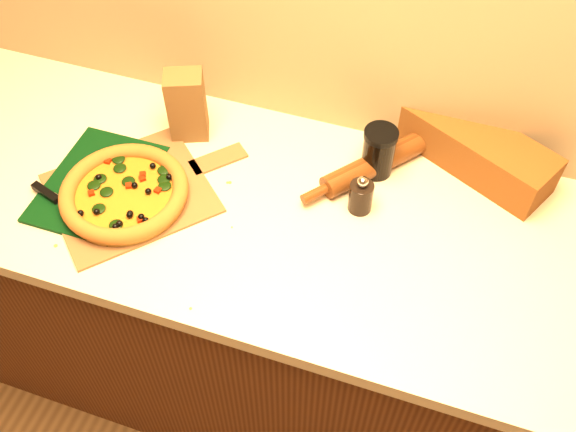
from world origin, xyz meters
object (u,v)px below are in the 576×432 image
object	(u,v)px
pizza_peel	(136,191)
rolling_pin	(374,164)
cutting_board	(96,183)
dark_jar	(379,152)
pepper_grinder	(361,196)
pizza	(124,193)

from	to	relation	value
pizza_peel	rolling_pin	distance (m)	0.58
rolling_pin	cutting_board	bearing A→B (deg)	-157.95
cutting_board	rolling_pin	distance (m)	0.67
rolling_pin	dark_jar	bearing A→B (deg)	59.93
pepper_grinder	rolling_pin	bearing A→B (deg)	88.56
cutting_board	dark_jar	world-z (taller)	dark_jar
pizza_peel	pepper_grinder	distance (m)	0.53
pizza_peel	cutting_board	world-z (taller)	cutting_board
cutting_board	pepper_grinder	world-z (taller)	pepper_grinder
rolling_pin	dark_jar	world-z (taller)	dark_jar
cutting_board	rolling_pin	world-z (taller)	rolling_pin
cutting_board	pepper_grinder	bearing A→B (deg)	12.03
dark_jar	cutting_board	bearing A→B (deg)	-157.42
pizza	dark_jar	distance (m)	0.61
rolling_pin	pizza_peel	bearing A→B (deg)	-155.14
pizza	rolling_pin	distance (m)	0.60
pizza	dark_jar	bearing A→B (deg)	27.65
cutting_board	dark_jar	distance (m)	0.68
pizza_peel	pepper_grinder	size ratio (longest dim) A/B	4.57
rolling_pin	pepper_grinder	bearing A→B (deg)	-91.44
pizza_peel	pizza	distance (m)	0.04
pizza	dark_jar	world-z (taller)	dark_jar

